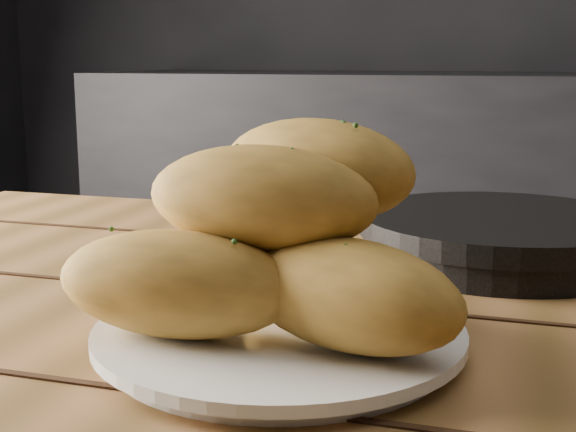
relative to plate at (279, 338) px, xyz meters
name	(u,v)px	position (x,y,z in m)	size (l,w,h in m)	color
plate	(279,338)	(0.00, 0.00, 0.00)	(0.25, 0.25, 0.02)	white
bread_rolls	(278,240)	(0.00, 0.00, 0.07)	(0.28, 0.23, 0.14)	gold
skillet	(503,236)	(0.13, 0.30, 0.01)	(0.41, 0.27, 0.05)	black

